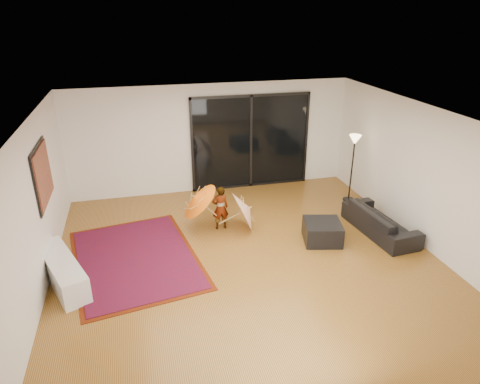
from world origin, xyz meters
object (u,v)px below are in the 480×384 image
object	(u,v)px
media_console	(62,271)
sofa	(380,221)
ottoman	(322,232)
child	(220,208)

from	to	relation	value
media_console	sofa	distance (m)	6.21
media_console	ottoman	bearing A→B (deg)	-19.31
media_console	sofa	bearing A→B (deg)	-19.67
media_console	ottoman	world-z (taller)	media_console
sofa	media_console	bearing A→B (deg)	87.37
sofa	ottoman	size ratio (longest dim) A/B	2.55
media_console	sofa	world-z (taller)	sofa
media_console	child	distance (m)	3.28
ottoman	media_console	bearing A→B (deg)	-177.01
media_console	child	size ratio (longest dim) A/B	1.77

